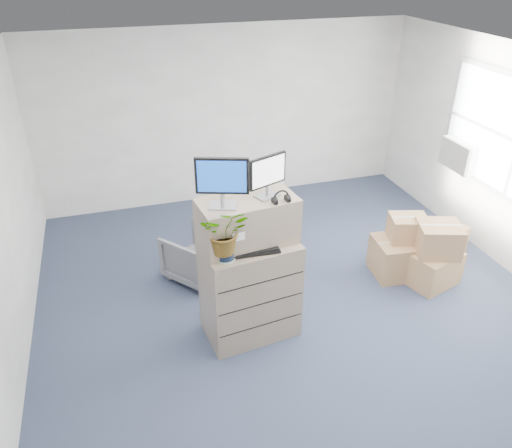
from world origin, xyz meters
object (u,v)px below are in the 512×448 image
(water_bottle, at_px, (258,227))
(office_chair, at_px, (197,253))
(monitor_right, at_px, (268,174))
(keyboard, at_px, (254,250))
(monitor_left, at_px, (222,180))
(filing_cabinet_lower, at_px, (250,290))
(potted_plant, at_px, (225,236))

(water_bottle, distance_m, office_chair, 1.52)
(monitor_right, distance_m, keyboard, 0.77)
(keyboard, bearing_deg, water_bottle, 66.30)
(monitor_left, xyz_separation_m, office_chair, (-0.08, 1.24, -1.56))
(monitor_left, relative_size, office_chair, 0.69)
(monitor_right, xyz_separation_m, water_bottle, (-0.09, 0.03, -0.60))
(monitor_left, xyz_separation_m, water_bottle, (0.38, 0.11, -0.64))
(filing_cabinet_lower, height_order, potted_plant, potted_plant)
(potted_plant, bearing_deg, filing_cabinet_lower, 32.14)
(monitor_right, distance_m, water_bottle, 0.61)
(office_chair, bearing_deg, water_bottle, 73.54)
(monitor_right, height_order, keyboard, monitor_right)
(monitor_left, xyz_separation_m, keyboard, (0.27, -0.11, -0.76))
(monitor_right, bearing_deg, potted_plant, -175.25)
(filing_cabinet_lower, xyz_separation_m, office_chair, (-0.35, 1.22, -0.21))
(monitor_right, xyz_separation_m, potted_plant, (-0.50, -0.25, -0.46))
(monitor_left, relative_size, potted_plant, 0.87)
(monitor_left, bearing_deg, monitor_right, 28.46)
(filing_cabinet_lower, bearing_deg, monitor_left, 176.96)
(filing_cabinet_lower, height_order, monitor_left, monitor_left)
(monitor_right, bearing_deg, keyboard, -158.08)
(monitor_right, relative_size, office_chair, 0.60)
(keyboard, height_order, water_bottle, water_bottle)
(monitor_right, bearing_deg, office_chair, 93.91)
(keyboard, distance_m, water_bottle, 0.28)
(monitor_left, distance_m, potted_plant, 0.53)
(filing_cabinet_lower, distance_m, keyboard, 0.60)
(monitor_right, bearing_deg, filing_cabinet_lower, 175.20)
(monitor_right, relative_size, potted_plant, 0.75)
(water_bottle, relative_size, potted_plant, 0.46)
(monitor_left, distance_m, monitor_right, 0.48)
(water_bottle, bearing_deg, monitor_right, -19.60)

